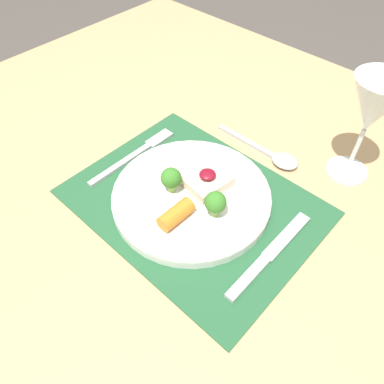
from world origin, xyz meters
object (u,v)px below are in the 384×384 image
object	(u,v)px
spoon	(276,157)
wine_glass_near	(373,109)
knife	(265,260)
dinner_plate	(192,195)
fork	(138,153)

from	to	relation	value
spoon	wine_glass_near	bearing A→B (deg)	25.96
knife	spoon	world-z (taller)	spoon
dinner_plate	knife	world-z (taller)	dinner_plate
wine_glass_near	fork	bearing A→B (deg)	-143.83
wine_glass_near	dinner_plate	bearing A→B (deg)	-123.19
dinner_plate	wine_glass_near	size ratio (longest dim) A/B	1.39
spoon	fork	bearing A→B (deg)	-141.26
fork	dinner_plate	bearing A→B (deg)	-7.29
dinner_plate	spoon	world-z (taller)	dinner_plate
knife	spoon	size ratio (longest dim) A/B	1.09
knife	wine_glass_near	xyz separation A→B (m)	(-0.00, 0.27, 0.14)
knife	wine_glass_near	bearing A→B (deg)	90.84
fork	wine_glass_near	size ratio (longest dim) A/B	1.03
knife	spoon	bearing A→B (deg)	120.75
spoon	wine_glass_near	size ratio (longest dim) A/B	0.95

